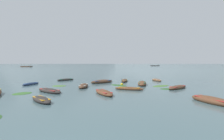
# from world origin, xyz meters

# --- Properties ---
(ground_plane) EXTENTS (6000.00, 6000.00, 0.00)m
(ground_plane) POSITION_xyz_m (0.00, 1500.00, 0.00)
(ground_plane) COLOR #476066
(mountain_1) EXTENTS (1692.58, 1692.58, 580.95)m
(mountain_1) POSITION_xyz_m (-638.66, 1880.95, 290.47)
(mountain_1) COLOR slate
(mountain_1) RESTS_ON ground
(mountain_2) EXTENTS (1047.77, 1047.77, 390.53)m
(mountain_2) POSITION_xyz_m (172.56, 1991.17, 195.27)
(mountain_2) COLOR slate
(mountain_2) RESTS_ON ground
(mountain_3) EXTENTS (1591.66, 1591.66, 391.03)m
(mountain_3) POSITION_xyz_m (635.60, 1887.95, 195.51)
(mountain_3) COLOR slate
(mountain_3) RESTS_ON ground
(rowboat_0) EXTENTS (3.15, 2.88, 0.48)m
(rowboat_0) POSITION_xyz_m (-6.38, 28.19, 0.15)
(rowboat_0) COLOR #2D2826
(rowboat_0) RESTS_ON ground
(rowboat_1) EXTENTS (3.98, 3.46, 0.56)m
(rowboat_1) POSITION_xyz_m (-4.59, 14.86, 0.18)
(rowboat_1) COLOR #2D2826
(rowboat_1) RESTS_ON ground
(rowboat_2) EXTENTS (1.65, 3.62, 0.57)m
(rowboat_2) POSITION_xyz_m (5.02, 26.04, 0.18)
(rowboat_2) COLOR #4C3323
(rowboat_2) RESTS_ON ground
(rowboat_3) EXTENTS (4.31, 3.76, 0.69)m
(rowboat_3) POSITION_xyz_m (0.98, 24.07, 0.21)
(rowboat_3) COLOR #4C3323
(rowboat_3) RESTS_ON ground
(rowboat_4) EXTENTS (1.57, 3.59, 0.50)m
(rowboat_4) POSITION_xyz_m (11.23, 27.21, 0.16)
(rowboat_4) COLOR brown
(rowboat_4) RESTS_ON ground
(rowboat_5) EXTENTS (1.75, 3.34, 0.45)m
(rowboat_5) POSITION_xyz_m (-9.99, 21.60, 0.14)
(rowboat_5) COLOR navy
(rowboat_5) RESTS_ON ground
(rowboat_6) EXTENTS (2.73, 4.02, 0.57)m
(rowboat_6) POSITION_xyz_m (1.76, 13.63, 0.18)
(rowboat_6) COLOR brown
(rowboat_6) RESTS_ON ground
(rowboat_7) EXTENTS (2.03, 4.25, 0.73)m
(rowboat_7) POSITION_xyz_m (7.36, 21.35, 0.23)
(rowboat_7) COLOR brown
(rowboat_7) RESTS_ON ground
(rowboat_8) EXTENTS (3.03, 3.15, 0.54)m
(rowboat_8) POSITION_xyz_m (-3.57, 10.18, 0.17)
(rowboat_8) COLOR #2D2826
(rowboat_8) RESTS_ON ground
(rowboat_9) EXTENTS (3.79, 2.01, 0.47)m
(rowboat_9) POSITION_xyz_m (4.81, 16.62, 0.15)
(rowboat_9) COLOR brown
(rowboat_9) RESTS_ON ground
(rowboat_10) EXTENTS (3.80, 3.53, 0.53)m
(rowboat_10) POSITION_xyz_m (11.35, 17.53, 0.17)
(rowboat_10) COLOR #4C3323
(rowboat_10) RESTS_ON ground
(rowboat_11) EXTENTS (1.21, 3.64, 0.61)m
(rowboat_11) POSITION_xyz_m (-1.32, 18.81, 0.19)
(rowboat_11) COLOR #4C3323
(rowboat_11) RESTS_ON ground
(rowboat_13) EXTENTS (2.55, 4.08, 0.68)m
(rowboat_13) POSITION_xyz_m (11.03, 9.59, 0.21)
(rowboat_13) COLOR brown
(rowboat_13) RESTS_ON ground
(ferry_0) EXTENTS (10.87, 6.80, 2.54)m
(ferry_0) POSITION_xyz_m (-75.70, 149.82, 0.45)
(ferry_0) COLOR #4C3323
(ferry_0) RESTS_ON ground
(ferry_1) EXTENTS (11.08, 4.51, 2.54)m
(ferry_1) POSITION_xyz_m (57.38, 201.92, 0.45)
(ferry_1) COLOR #2D2826
(ferry_1) RESTS_ON ground
(mooring_buoy) EXTENTS (0.45, 0.45, 1.09)m
(mooring_buoy) POSITION_xyz_m (4.21, 21.22, 0.10)
(mooring_buoy) COLOR yellow
(mooring_buoy) RESTS_ON ground
(weed_patch_0) EXTENTS (2.89, 1.51, 0.14)m
(weed_patch_0) POSITION_xyz_m (10.30, 17.21, 0.00)
(weed_patch_0) COLOR #2D5628
(weed_patch_0) RESTS_ON ground
(weed_patch_1) EXTENTS (2.60, 2.69, 0.14)m
(weed_patch_1) POSITION_xyz_m (-7.34, 14.09, 0.00)
(weed_patch_1) COLOR #38662D
(weed_patch_1) RESTS_ON ground
(weed_patch_2) EXTENTS (3.45, 3.02, 0.14)m
(weed_patch_2) POSITION_xyz_m (9.92, 20.08, 0.00)
(weed_patch_2) COLOR #477033
(weed_patch_2) RESTS_ON ground
(weed_patch_4) EXTENTS (2.09, 1.66, 0.14)m
(weed_patch_4) POSITION_xyz_m (-5.14, 20.19, 0.00)
(weed_patch_4) COLOR #477033
(weed_patch_4) RESTS_ON ground
(weed_patch_6) EXTENTS (3.13, 3.12, 0.14)m
(weed_patch_6) POSITION_xyz_m (3.69, 20.82, 0.00)
(weed_patch_6) COLOR #2D5628
(weed_patch_6) RESTS_ON ground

